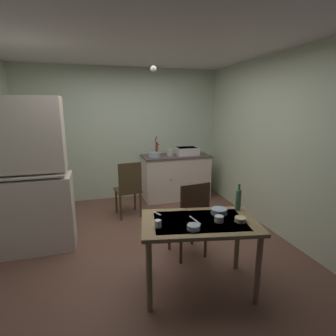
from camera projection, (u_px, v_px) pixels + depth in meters
ground_plane at (144, 242)px, 3.64m from camera, size 4.92×4.92×0.00m
wall_back at (123, 135)px, 5.23m from camera, size 3.96×0.10×2.57m
wall_right at (274, 145)px, 3.88m from camera, size 0.10×4.02×2.57m
ceiling_slab at (139, 38)px, 3.04m from camera, size 3.96×4.02×0.10m
hutch_cabinet at (28, 182)px, 3.27m from camera, size 1.01×0.47×1.96m
counter_cabinet at (176, 176)px, 5.34m from camera, size 1.33×0.64×0.88m
sink_basin at (187, 151)px, 5.28m from camera, size 0.44×0.34×0.15m
hand_pump at (157, 147)px, 5.14m from camera, size 0.05×0.27×0.39m
mixing_bowl_counter at (155, 155)px, 5.06m from camera, size 0.23×0.23×0.09m
stoneware_crock at (170, 153)px, 5.16m from camera, size 0.14×0.14×0.13m
dining_table at (199, 231)px, 2.60m from camera, size 1.24×0.88×0.75m
chair_far_side at (190, 219)px, 3.19m from camera, size 0.45×0.45×0.98m
chair_by_counter at (129, 188)px, 4.38m from camera, size 0.45×0.45×0.96m
serving_bowl_wide at (194, 227)px, 2.39m from camera, size 0.12×0.12×0.05m
soup_bowl_small at (240, 219)px, 2.55m from camera, size 0.11×0.11×0.04m
sauce_dish at (219, 211)px, 2.74m from camera, size 0.17×0.17×0.05m
mug_dark at (219, 219)px, 2.54m from camera, size 0.09×0.09×0.06m
mug_tall at (158, 224)px, 2.43m from camera, size 0.07×0.07×0.07m
glass_bottle at (238, 199)px, 2.81m from camera, size 0.06×0.06×0.30m
table_knife at (195, 220)px, 2.58m from camera, size 0.05×0.22×0.00m
teaspoon_near_bowl at (157, 213)px, 2.75m from camera, size 0.07×0.12×0.00m
pendant_bulb at (153, 69)px, 3.38m from camera, size 0.08×0.08×0.08m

